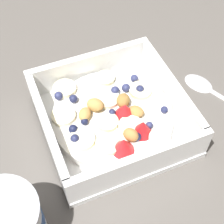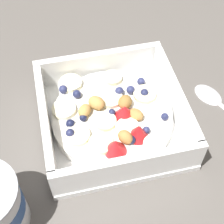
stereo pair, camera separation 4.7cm
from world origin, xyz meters
name	(u,v)px [view 2 (the right image)]	position (x,y,z in m)	size (l,w,h in m)	color
ground_plane	(100,128)	(0.00, 0.00, 0.00)	(2.40, 2.40, 0.00)	#56514C
fruit_bowl	(112,117)	(-0.02, 0.00, 0.02)	(0.19, 0.19, 0.06)	white
spoon	(222,104)	(-0.19, 0.00, 0.00)	(0.09, 0.17, 0.01)	silver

